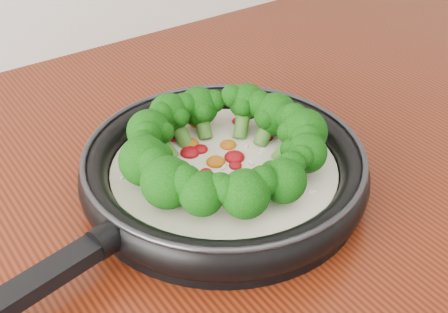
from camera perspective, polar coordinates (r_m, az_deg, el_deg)
skillet at (r=0.72m, az=-0.22°, el=-0.87°), size 0.55×0.40×0.10m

